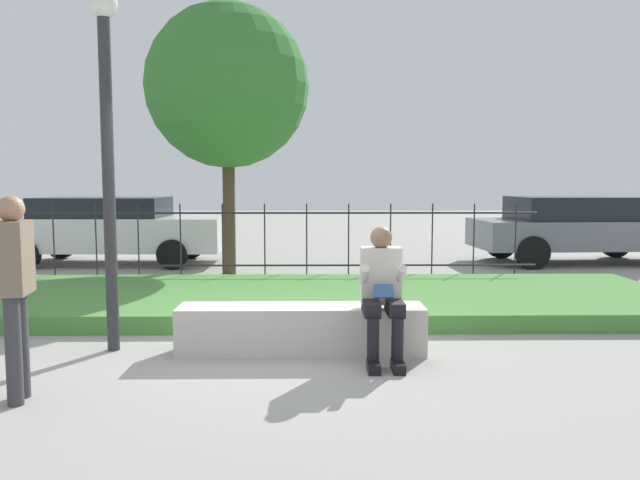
# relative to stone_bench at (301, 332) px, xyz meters

# --- Properties ---
(ground_plane) EXTENTS (60.00, 60.00, 0.00)m
(ground_plane) POSITION_rel_stone_bench_xyz_m (-0.34, 0.00, -0.21)
(ground_plane) COLOR #9E9B93
(stone_bench) EXTENTS (2.43, 0.49, 0.47)m
(stone_bench) POSITION_rel_stone_bench_xyz_m (0.00, 0.00, 0.00)
(stone_bench) COLOR beige
(stone_bench) RESTS_ON ground_plane
(person_seated_reader) EXTENTS (0.42, 0.73, 1.27)m
(person_seated_reader) POSITION_rel_stone_bench_xyz_m (0.77, -0.28, 0.49)
(person_seated_reader) COLOR black
(person_seated_reader) RESTS_ON ground_plane
(grass_berm) EXTENTS (10.58, 3.11, 0.21)m
(grass_berm) POSITION_rel_stone_bench_xyz_m (-0.34, 2.25, -0.10)
(grass_berm) COLOR #4C893D
(grass_berm) RESTS_ON ground_plane
(iron_fence) EXTENTS (8.58, 0.03, 1.32)m
(iron_fence) POSITION_rel_stone_bench_xyz_m (-0.34, 4.50, 0.49)
(iron_fence) COLOR #232326
(iron_fence) RESTS_ON ground_plane
(car_parked_left) EXTENTS (4.64, 1.96, 1.37)m
(car_parked_left) POSITION_rel_stone_bench_xyz_m (-4.04, 6.78, 0.52)
(car_parked_left) COLOR silver
(car_parked_left) RESTS_ON ground_plane
(car_parked_right) EXTENTS (4.32, 2.11, 1.38)m
(car_parked_right) POSITION_rel_stone_bench_xyz_m (5.60, 6.77, 0.53)
(car_parked_right) COLOR slate
(car_parked_right) RESTS_ON ground_plane
(person_passerby) EXTENTS (0.27, 0.39, 1.59)m
(person_passerby) POSITION_rel_stone_bench_xyz_m (-2.16, -1.35, 0.73)
(person_passerby) COLOR #38383D
(person_passerby) RESTS_ON ground_plane
(street_lamp) EXTENTS (0.28, 0.28, 3.53)m
(street_lamp) POSITION_rel_stone_bench_xyz_m (-1.90, 0.11, 1.99)
(street_lamp) COLOR #2D2D30
(street_lamp) RESTS_ON ground_plane
(tree_behind_fence) EXTENTS (2.92, 2.92, 4.86)m
(tree_behind_fence) POSITION_rel_stone_bench_xyz_m (-1.40, 5.32, 3.18)
(tree_behind_fence) COLOR #4C3D28
(tree_behind_fence) RESTS_ON ground_plane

